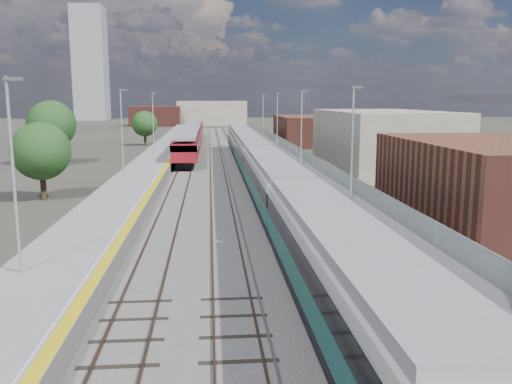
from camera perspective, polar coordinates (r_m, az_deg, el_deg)
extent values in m
plane|color=#47443A|center=(63.55, -2.36, 2.83)|extent=(320.00, 320.00, 0.00)
cube|color=#565451|center=(65.97, -4.41, 3.10)|extent=(10.50, 155.00, 0.06)
cube|color=#4C3323|center=(68.53, -1.89, 3.44)|extent=(0.07, 160.00, 0.14)
cube|color=#4C3323|center=(68.62, -0.69, 3.45)|extent=(0.07, 160.00, 0.14)
cube|color=#4C3323|center=(68.44, -4.82, 3.40)|extent=(0.07, 160.00, 0.14)
cube|color=#4C3323|center=(68.46, -3.62, 3.42)|extent=(0.07, 160.00, 0.14)
cube|color=#4C3323|center=(68.53, -7.76, 3.35)|extent=(0.07, 160.00, 0.14)
cube|color=#4C3323|center=(68.47, -6.55, 3.37)|extent=(0.07, 160.00, 0.14)
cube|color=gray|center=(68.52, -2.17, 3.43)|extent=(0.08, 160.00, 0.10)
cube|color=gray|center=(68.47, -3.34, 3.41)|extent=(0.08, 160.00, 0.10)
cube|color=slate|center=(66.40, 2.08, 3.57)|extent=(4.70, 155.00, 1.00)
cube|color=gray|center=(66.35, 2.09, 4.00)|extent=(4.70, 155.00, 0.03)
cube|color=yellow|center=(66.12, 0.27, 4.01)|extent=(0.40, 155.00, 0.01)
cube|color=gray|center=(66.59, 3.97, 4.52)|extent=(0.06, 155.00, 1.20)
cylinder|color=#9EA0A3|center=(36.37, 10.09, 5.03)|extent=(0.12, 0.12, 7.50)
cube|color=#4C4C4F|center=(36.32, 10.65, 10.77)|extent=(0.70, 0.18, 0.14)
cylinder|color=#9EA0A3|center=(55.89, 4.80, 6.76)|extent=(0.12, 0.12, 7.50)
cube|color=#4C4C4F|center=(55.86, 5.11, 10.50)|extent=(0.70, 0.18, 0.14)
cylinder|color=#9EA0A3|center=(75.66, 2.25, 7.58)|extent=(0.12, 0.12, 7.50)
cube|color=#4C4C4F|center=(75.64, 2.46, 10.34)|extent=(0.70, 0.18, 0.14)
cylinder|color=#9EA0A3|center=(95.52, 0.75, 8.04)|extent=(0.12, 0.12, 7.50)
cube|color=#4C4C4F|center=(95.51, 0.91, 10.23)|extent=(0.70, 0.18, 0.14)
cube|color=slate|center=(66.21, -10.32, 3.40)|extent=(4.30, 155.00, 1.00)
cube|color=gray|center=(66.16, -10.33, 3.84)|extent=(4.30, 155.00, 0.03)
cube|color=yellow|center=(66.00, -8.69, 3.89)|extent=(0.45, 155.00, 0.01)
cube|color=silver|center=(66.03, -8.99, 3.88)|extent=(0.08, 155.00, 0.01)
cylinder|color=#9EA0A3|center=(22.49, -24.16, 1.45)|extent=(0.12, 0.12, 7.50)
cube|color=#4C4C4F|center=(22.23, -24.21, 10.81)|extent=(0.70, 0.18, 0.14)
cylinder|color=#9EA0A3|center=(47.69, -13.92, 5.99)|extent=(0.12, 0.12, 7.50)
cube|color=#4C4C4F|center=(47.57, -13.80, 10.39)|extent=(0.70, 0.18, 0.14)
cylinder|color=#9EA0A3|center=(73.46, -10.78, 7.35)|extent=(0.12, 0.12, 7.50)
cube|color=#4C4C4F|center=(73.38, -10.67, 10.20)|extent=(0.70, 0.18, 0.14)
cube|color=brown|center=(35.62, 23.25, 0.77)|extent=(9.00, 16.00, 5.20)
cube|color=gray|center=(61.14, 13.06, 5.33)|extent=(11.00, 22.00, 6.40)
cube|color=brown|center=(92.52, 4.97, 6.48)|extent=(8.00, 18.00, 4.80)
cube|color=gray|center=(163.07, -4.66, 8.29)|extent=(20.00, 14.00, 7.00)
cube|color=brown|center=(158.83, -10.48, 7.87)|extent=(14.00, 12.00, 5.60)
cube|color=gray|center=(207.73, -17.04, 12.78)|extent=(11.00, 11.00, 40.00)
cube|color=black|center=(18.69, 8.83, -11.76)|extent=(2.68, 19.20, 0.45)
cube|color=#105650|center=(18.42, 8.89, -9.48)|extent=(2.78, 19.20, 1.12)
cube|color=black|center=(18.15, 8.96, -6.84)|extent=(2.84, 19.20, 0.77)
cube|color=silver|center=(17.98, 9.02, -4.98)|extent=(2.78, 19.20, 0.47)
cube|color=gray|center=(17.88, 9.05, -3.69)|extent=(2.46, 19.20, 0.39)
cube|color=black|center=(37.45, 1.73, -0.72)|extent=(2.68, 19.20, 0.45)
cube|color=#105650|center=(37.31, 1.74, 0.47)|extent=(2.78, 19.20, 1.12)
cube|color=black|center=(37.18, 1.75, 1.82)|extent=(2.84, 19.20, 0.77)
cube|color=silver|center=(37.10, 1.75, 2.75)|extent=(2.78, 19.20, 0.47)
cube|color=gray|center=(37.05, 1.75, 3.39)|extent=(2.46, 19.20, 0.39)
cube|color=black|center=(56.85, -0.55, 2.90)|extent=(2.68, 19.20, 0.45)
cube|color=#105650|center=(56.76, -0.55, 3.69)|extent=(2.78, 19.20, 1.12)
cube|color=black|center=(56.67, -0.55, 4.58)|extent=(2.84, 19.20, 0.77)
cube|color=silver|center=(56.62, -0.55, 5.19)|extent=(2.78, 19.20, 0.47)
cube|color=gray|center=(56.58, -0.55, 5.61)|extent=(2.46, 19.20, 0.39)
cube|color=black|center=(76.40, -1.67, 4.67)|extent=(2.68, 19.20, 0.45)
cube|color=#105650|center=(76.33, -1.67, 5.26)|extent=(2.78, 19.20, 1.12)
cube|color=black|center=(76.27, -1.67, 5.92)|extent=(2.84, 19.20, 0.77)
cube|color=silver|center=(76.23, -1.68, 6.38)|extent=(2.78, 19.20, 0.47)
cube|color=gray|center=(76.21, -1.68, 6.69)|extent=(2.46, 19.20, 0.39)
cube|color=black|center=(66.61, -7.22, 3.49)|extent=(1.89, 16.05, 0.66)
cube|color=maroon|center=(66.46, -7.25, 4.84)|extent=(2.78, 18.88, 1.99)
cube|color=black|center=(66.42, -7.26, 5.26)|extent=(2.84, 18.88, 0.70)
cube|color=gray|center=(66.35, -7.28, 6.12)|extent=(2.48, 18.88, 0.40)
cube|color=black|center=(85.89, -6.71, 4.90)|extent=(1.89, 16.05, 0.66)
cube|color=maroon|center=(85.78, -6.74, 5.95)|extent=(2.78, 18.88, 1.99)
cube|color=black|center=(85.75, -6.74, 6.28)|extent=(2.84, 18.88, 0.70)
cube|color=gray|center=(85.69, -6.76, 6.94)|extent=(2.48, 18.88, 0.40)
cube|color=black|center=(105.21, -6.39, 5.80)|extent=(1.89, 16.05, 0.66)
cube|color=maroon|center=(105.12, -6.41, 6.65)|extent=(2.78, 18.88, 1.99)
cube|color=black|center=(105.09, -6.41, 6.92)|extent=(2.84, 18.88, 0.70)
cube|color=gray|center=(105.05, -6.42, 7.47)|extent=(2.48, 18.88, 0.40)
cylinder|color=#382619|center=(44.57, -21.48, 0.53)|extent=(0.44, 0.44, 2.10)
sphere|color=#213D17|center=(44.25, -21.70, 4.04)|extent=(4.43, 4.43, 4.43)
cylinder|color=#382619|center=(67.80, -20.55, 3.78)|extent=(0.44, 0.44, 2.63)
sphere|color=#213D17|center=(67.56, -20.73, 6.67)|extent=(5.55, 5.55, 5.55)
cylinder|color=#382619|center=(92.09, -11.59, 5.43)|extent=(0.44, 0.44, 2.00)
sphere|color=#213D17|center=(91.94, -11.64, 7.06)|extent=(4.23, 4.23, 4.23)
cylinder|color=#382619|center=(84.01, 12.36, 5.06)|extent=(0.44, 0.44, 2.16)
sphere|color=#213D17|center=(83.83, 12.44, 6.98)|extent=(4.57, 4.57, 4.57)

